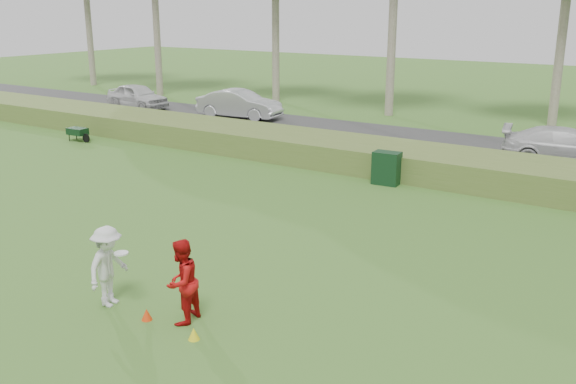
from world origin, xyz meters
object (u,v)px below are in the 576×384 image
Objects in this scene: car_mid at (239,104)px; car_right at (567,146)px; cone_orange at (147,314)px; cone_yellow at (194,334)px; player_white at (108,266)px; player_red at (182,282)px; car_left at (138,96)px; utility_cabinet at (387,168)px.

car_mid is 16.16m from car_right.
car_mid reaches higher than car_right.
cone_yellow is (1.23, -0.08, 0.00)m from cone_orange.
car_mid is (-10.92, 18.44, -0.02)m from player_white.
car_left is (-19.44, 17.69, -0.06)m from player_red.
player_red reaches higher than cone_orange.
car_right is at bearing 160.43° from player_red.
cone_yellow is 11.37m from utility_cabinet.
car_left is 22.96m from car_right.
cone_yellow is at bearing 158.69° from car_right.
car_mid reaches higher than car_left.
cone_yellow reaches higher than cone_orange.
player_red is 1.49× the size of utility_cabinet.
player_white is 1.00× the size of player_red.
player_red reaches higher than car_mid.
utility_cabinet is at bearing 91.53° from cone_orange.
cone_orange is at bearing 154.70° from car_right.
player_white is 11.13m from utility_cabinet.
car_right is (2.89, 17.21, 0.61)m from cone_yellow.
utility_cabinet reaches higher than cone_yellow.
car_mid is at bearing 19.97° from player_white.
cone_orange is at bearing -155.08° from car_mid.
car_left is (-17.76, 17.93, -0.06)m from player_white.
car_right reaches higher than cone_yellow.
car_mid is (-12.60, 18.20, -0.02)m from player_red.
cone_yellow is at bearing -104.55° from player_white.
car_mid reaches higher than cone_yellow.
car_mid is at bearing 125.38° from cone_yellow.
utility_cabinet is at bearing -130.12° from car_mid.
car_mid is 0.97× the size of car_right.
utility_cabinet is (-0.92, 10.86, -0.27)m from player_red.
car_mid reaches higher than cone_orange.
cone_orange is at bearing 176.38° from cone_yellow.
player_red is 1.01m from cone_yellow.
player_white reaches higher than utility_cabinet.
car_left is at bearing 136.26° from cone_orange.
cone_yellow is (2.29, -0.16, -0.70)m from player_white.
car_mid is (6.85, 0.51, 0.04)m from car_left.
car_left is (-18.52, 6.83, 0.20)m from utility_cabinet.
player_white is at bearing -128.84° from car_left.
car_left is at bearing 86.26° from car_mid.
player_white is at bearing -89.51° from player_red.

